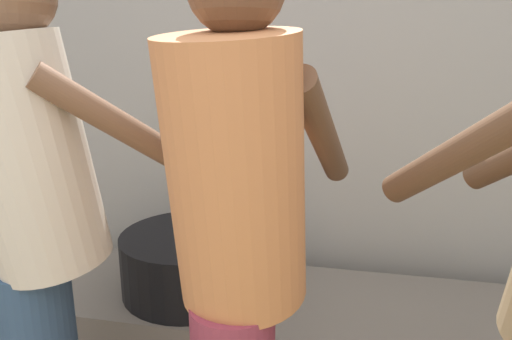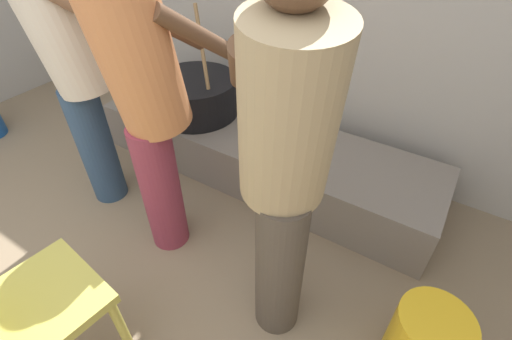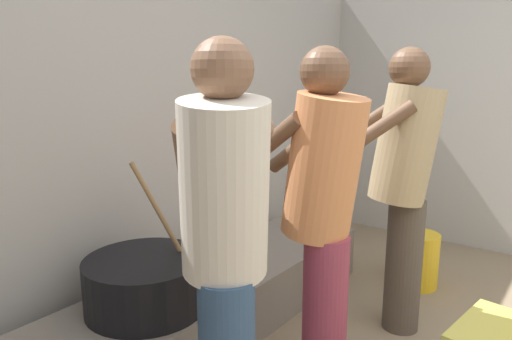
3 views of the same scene
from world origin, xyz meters
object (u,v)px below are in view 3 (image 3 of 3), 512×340
Objects in this scene: cooking_pot_main at (146,283)px; cook_in_orange_shirt at (322,205)px; bucket_yellow_plastic at (417,260)px; cook_in_cream_shirt at (225,237)px; cook_in_tan_shirt at (403,175)px.

cook_in_orange_shirt is at bearing -61.82° from cooking_pot_main.
cook_in_cream_shirt is at bearing 177.60° from bucket_yellow_plastic.
cooking_pot_main is at bearing 74.67° from cook_in_cream_shirt.
cook_in_orange_shirt reaches higher than cooking_pot_main.
cook_in_orange_shirt reaches higher than bucket_yellow_plastic.
cooking_pot_main is 0.80m from cook_in_cream_shirt.
bucket_yellow_plastic is at bearing -2.40° from cook_in_cream_shirt.
cook_in_orange_shirt is at bearing 172.31° from cook_in_tan_shirt.
cooking_pot_main is 1.44m from cook_in_tan_shirt.
bucket_yellow_plastic is at bearing 7.28° from cook_in_tan_shirt.
cook_in_orange_shirt is 4.14× the size of bucket_yellow_plastic.
cooking_pot_main is at bearing 143.53° from cook_in_tan_shirt.
cooking_pot_main is at bearing 156.84° from bucket_yellow_plastic.
cook_in_orange_shirt is at bearing -6.23° from cook_in_cream_shirt.
cook_in_tan_shirt is at bearing -172.72° from bucket_yellow_plastic.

